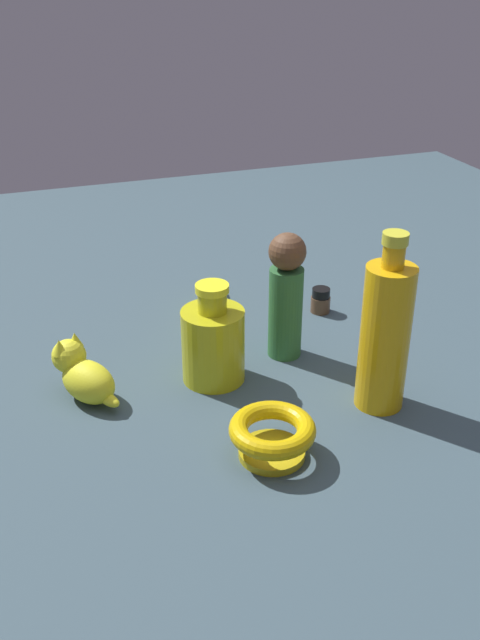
# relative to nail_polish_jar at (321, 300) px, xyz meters

# --- Properties ---
(ground) EXTENTS (2.00, 2.00, 0.00)m
(ground) POSITION_rel_nail_polish_jar_xyz_m (0.19, 0.12, -0.02)
(ground) COLOR #384C56
(nail_polish_jar) EXTENTS (0.03, 0.03, 0.04)m
(nail_polish_jar) POSITION_rel_nail_polish_jar_xyz_m (0.00, 0.00, 0.00)
(nail_polish_jar) COLOR brown
(nail_polish_jar) RESTS_ON ground
(bowl) EXTENTS (0.11, 0.11, 0.05)m
(bowl) POSITION_rel_nail_polish_jar_xyz_m (0.23, 0.34, 0.01)
(bowl) COLOR gold
(bowl) RESTS_ON ground
(person_figure_adult) EXTENTS (0.06, 0.06, 0.20)m
(person_figure_adult) POSITION_rel_nail_polish_jar_xyz_m (0.11, 0.11, 0.08)
(person_figure_adult) COLOR #306B38
(person_figure_adult) RESTS_ON ground
(cat_figurine) EXTENTS (0.10, 0.12, 0.09)m
(cat_figurine) POSITION_rel_nail_polish_jar_xyz_m (0.43, 0.13, 0.02)
(cat_figurine) COLOR yellow
(cat_figurine) RESTS_ON ground
(banana) EXTENTS (0.12, 0.19, 0.04)m
(banana) POSITION_rel_nail_polish_jar_xyz_m (0.19, -0.06, -0.00)
(banana) COLOR yellow
(banana) RESTS_ON ground
(bottle_short) EXTENTS (0.09, 0.09, 0.15)m
(bottle_short) POSITION_rel_nail_polish_jar_xyz_m (0.24, 0.14, 0.04)
(bottle_short) COLOR gold
(bottle_short) RESTS_ON ground
(bottle_tall) EXTENTS (0.07, 0.07, 0.25)m
(bottle_tall) POSITION_rel_nail_polish_jar_xyz_m (0.04, 0.28, 0.09)
(bottle_tall) COLOR gold
(bottle_tall) RESTS_ON ground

